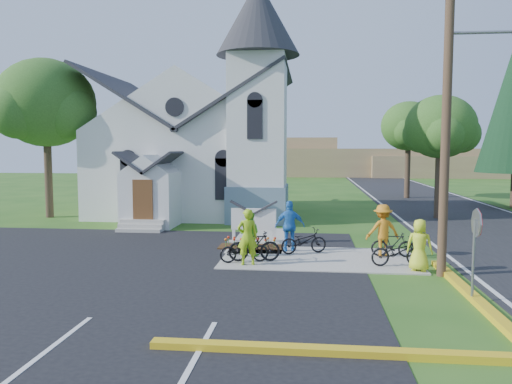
# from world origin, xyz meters

# --- Properties ---
(ground) EXTENTS (120.00, 120.00, 0.00)m
(ground) POSITION_xyz_m (0.00, 0.00, 0.00)
(ground) COLOR #275618
(ground) RESTS_ON ground
(parking_lot) EXTENTS (20.00, 16.00, 0.02)m
(parking_lot) POSITION_xyz_m (-7.00, -2.00, 0.01)
(parking_lot) COLOR black
(parking_lot) RESTS_ON ground
(road) EXTENTS (8.00, 90.00, 0.02)m
(road) POSITION_xyz_m (10.00, 15.00, 0.01)
(road) COLOR black
(road) RESTS_ON ground
(sidewalk) EXTENTS (7.00, 4.00, 0.05)m
(sidewalk) POSITION_xyz_m (1.50, 0.50, 0.03)
(sidewalk) COLOR gray
(sidewalk) RESTS_ON ground
(church) EXTENTS (12.35, 12.00, 13.00)m
(church) POSITION_xyz_m (-5.48, 12.48, 5.25)
(church) COLOR white
(church) RESTS_ON ground
(church_sign) EXTENTS (2.20, 0.40, 1.70)m
(church_sign) POSITION_xyz_m (-1.20, 3.20, 1.03)
(church_sign) COLOR gray
(church_sign) RESTS_ON ground
(flower_bed) EXTENTS (2.60, 1.10, 0.07)m
(flower_bed) POSITION_xyz_m (-1.20, 2.30, 0.04)
(flower_bed) COLOR #3A220F
(flower_bed) RESTS_ON ground
(utility_pole) EXTENTS (3.45, 0.28, 10.00)m
(utility_pole) POSITION_xyz_m (5.36, -1.50, 5.40)
(utility_pole) COLOR #4E3827
(utility_pole) RESTS_ON ground
(stop_sign) EXTENTS (0.11, 0.76, 2.48)m
(stop_sign) POSITION_xyz_m (5.43, -4.20, 1.78)
(stop_sign) COLOR gray
(stop_sign) RESTS_ON ground
(tree_lot_corner) EXTENTS (5.60, 5.60, 9.15)m
(tree_lot_corner) POSITION_xyz_m (-14.00, 10.00, 6.60)
(tree_lot_corner) COLOR #3C2C21
(tree_lot_corner) RESTS_ON ground
(tree_road_near) EXTENTS (4.00, 4.00, 7.05)m
(tree_road_near) POSITION_xyz_m (8.50, 12.00, 5.21)
(tree_road_near) COLOR #3C2C21
(tree_road_near) RESTS_ON ground
(tree_road_mid) EXTENTS (4.40, 4.40, 7.80)m
(tree_road_mid) POSITION_xyz_m (9.00, 24.00, 5.78)
(tree_road_mid) COLOR #3C2C21
(tree_road_mid) RESTS_ON ground
(distant_hills) EXTENTS (61.00, 10.00, 5.60)m
(distant_hills) POSITION_xyz_m (3.36, 56.33, 2.17)
(distant_hills) COLOR #896E4D
(distant_hills) RESTS_ON ground
(cyclist_0) EXTENTS (0.80, 0.63, 1.92)m
(cyclist_0) POSITION_xyz_m (-0.96, -0.82, 1.01)
(cyclist_0) COLOR #90C116
(cyclist_0) RESTS_ON sidewalk
(bike_0) EXTENTS (1.83, 1.13, 0.91)m
(bike_0) POSITION_xyz_m (-1.11, -0.47, 0.50)
(bike_0) COLOR black
(bike_0) RESTS_ON sidewalk
(cyclist_1) EXTENTS (0.88, 0.73, 1.62)m
(cyclist_1) POSITION_xyz_m (-1.07, 0.62, 0.86)
(cyclist_1) COLOR #4DB722
(cyclist_1) RESTS_ON sidewalk
(bike_1) EXTENTS (1.89, 0.81, 1.10)m
(bike_1) POSITION_xyz_m (-0.78, -0.31, 0.60)
(bike_1) COLOR black
(bike_1) RESTS_ON sidewalk
(cyclist_2) EXTENTS (1.19, 0.59, 1.96)m
(cyclist_2) POSITION_xyz_m (0.39, 1.60, 1.03)
(cyclist_2) COLOR blue
(cyclist_2) RESTS_ON sidewalk
(bike_2) EXTENTS (1.92, 1.28, 0.95)m
(bike_2) POSITION_xyz_m (0.93, 1.21, 0.53)
(bike_2) COLOR black
(bike_2) RESTS_ON sidewalk
(cyclist_3) EXTENTS (1.36, 0.95, 1.92)m
(cyclist_3) POSITION_xyz_m (3.84, 1.09, 1.01)
(cyclist_3) COLOR orange
(cyclist_3) RESTS_ON sidewalk
(bike_3) EXTENTS (1.60, 0.58, 0.94)m
(bike_3) POSITION_xyz_m (4.19, 0.95, 0.52)
(bike_3) COLOR black
(bike_3) RESTS_ON sidewalk
(cyclist_4) EXTENTS (0.96, 0.79, 1.70)m
(cyclist_4) POSITION_xyz_m (4.70, -1.08, 0.90)
(cyclist_4) COLOR #D0E52B
(cyclist_4) RESTS_ON sidewalk
(bike_4) EXTENTS (1.93, 1.00, 0.97)m
(bike_4) POSITION_xyz_m (4.13, -0.45, 0.53)
(bike_4) COLOR black
(bike_4) RESTS_ON sidewalk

